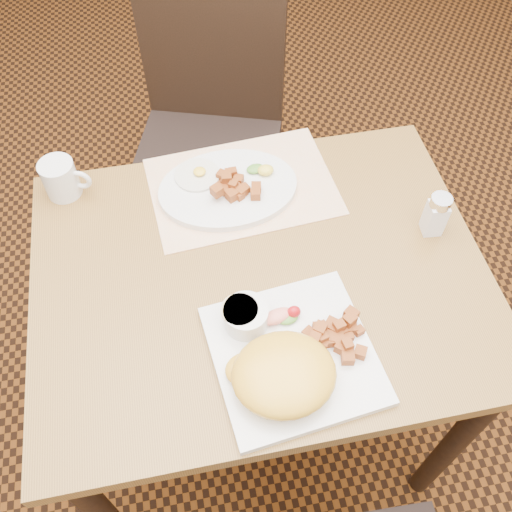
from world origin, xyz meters
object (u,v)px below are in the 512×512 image
(table, at_px, (260,301))
(plate_square, at_px, (293,355))
(salt_shaker, at_px, (436,214))
(plate_oval, at_px, (228,189))
(coffee_mug, at_px, (61,179))
(chair_far, at_px, (209,119))

(table, xyz_separation_m, plate_square, (0.02, -0.19, 0.12))
(plate_square, bearing_deg, salt_shaker, 33.07)
(plate_oval, height_order, coffee_mug, coffee_mug)
(table, distance_m, coffee_mug, 0.50)
(coffee_mug, bearing_deg, salt_shaker, -18.97)
(chair_far, distance_m, plate_square, 0.93)
(plate_oval, bearing_deg, coffee_mug, 168.76)
(chair_far, bearing_deg, plate_square, 110.32)
(table, height_order, plate_square, plate_square)
(table, xyz_separation_m, plate_oval, (-0.03, 0.22, 0.12))
(salt_shaker, bearing_deg, plate_square, -146.93)
(table, xyz_separation_m, coffee_mug, (-0.38, 0.29, 0.15))
(salt_shaker, distance_m, coffee_mug, 0.79)
(plate_square, bearing_deg, coffee_mug, 129.44)
(plate_square, distance_m, plate_oval, 0.42)
(plate_square, bearing_deg, plate_oval, 96.63)
(plate_square, height_order, plate_oval, plate_oval)
(table, relative_size, plate_square, 3.21)
(chair_far, xyz_separation_m, salt_shaker, (0.38, -0.67, 0.26))
(plate_square, xyz_separation_m, salt_shaker, (0.35, 0.23, 0.04))
(table, height_order, chair_far, chair_far)
(plate_square, xyz_separation_m, plate_oval, (-0.05, 0.41, 0.00))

